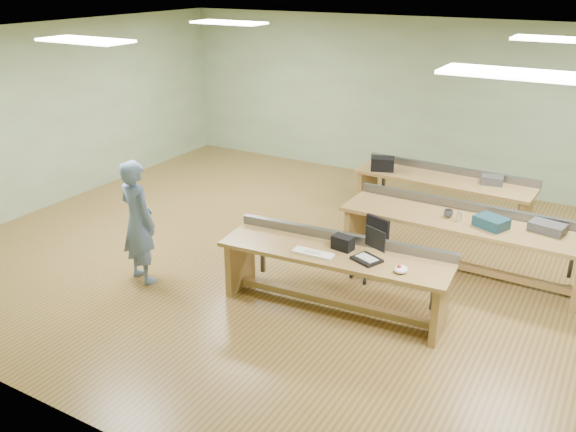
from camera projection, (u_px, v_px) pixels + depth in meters
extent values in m
plane|color=olive|center=(321.00, 260.00, 8.51)|extent=(10.00, 10.00, 0.00)
plane|color=silver|center=(326.00, 37.00, 7.38)|extent=(10.00, 10.00, 0.00)
cube|color=#95B186|center=(422.00, 102.00, 11.15)|extent=(10.00, 0.04, 3.00)
cube|color=#95B186|center=(91.00, 284.00, 4.74)|extent=(10.00, 0.04, 3.00)
cube|color=#95B186|center=(59.00, 114.00, 10.27)|extent=(0.04, 8.00, 3.00)
cube|color=white|center=(85.00, 40.00, 7.35)|extent=(1.20, 0.50, 0.03)
cube|color=white|center=(229.00, 23.00, 9.76)|extent=(1.20, 0.50, 0.03)
cube|color=white|center=(515.00, 74.00, 5.03)|extent=(1.20, 0.50, 0.03)
cube|color=white|center=(564.00, 40.00, 7.44)|extent=(1.20, 0.50, 0.03)
cube|color=#A67946|center=(334.00, 254.00, 7.02)|extent=(2.76, 0.93, 0.05)
cube|color=#A67946|center=(240.00, 262.00, 7.66)|extent=(0.13, 0.63, 0.70)
cube|color=#A67946|center=(440.00, 306.00, 6.66)|extent=(0.13, 0.63, 0.70)
cube|color=#A67946|center=(333.00, 301.00, 7.25)|extent=(2.41, 0.29, 0.08)
cube|color=#5A5C62|center=(344.00, 237.00, 7.26)|extent=(2.71, 0.29, 0.11)
cube|color=#A67946|center=(463.00, 222.00, 7.91)|extent=(3.17, 0.89, 0.05)
cube|color=#A67946|center=(358.00, 225.00, 8.76)|extent=(0.09, 0.74, 0.70)
cube|color=#A67946|center=(457.00, 265.00, 8.15)|extent=(2.86, 0.15, 0.08)
cube|color=#5A5C62|center=(471.00, 207.00, 8.19)|extent=(3.16, 0.13, 0.11)
cube|color=#A67946|center=(443.00, 180.00, 9.48)|extent=(2.80, 0.87, 0.05)
cube|color=#A67946|center=(367.00, 188.00, 10.26)|extent=(0.11, 0.64, 0.70)
cube|color=#A67946|center=(525.00, 219.00, 8.97)|extent=(0.11, 0.64, 0.70)
cube|color=#A67946|center=(439.00, 217.00, 9.71)|extent=(2.47, 0.22, 0.08)
cube|color=#5A5C62|center=(451.00, 169.00, 9.70)|extent=(2.77, 0.21, 0.11)
imported|color=slate|center=(138.00, 222.00, 7.68)|extent=(0.67, 0.53, 1.63)
cube|color=black|center=(367.00, 259.00, 6.79)|extent=(0.37, 0.34, 0.03)
cube|color=black|center=(375.00, 239.00, 6.77)|extent=(0.28, 0.13, 0.24)
cube|color=white|center=(313.00, 253.00, 6.94)|extent=(0.49, 0.18, 0.03)
ellipsoid|color=white|center=(401.00, 269.00, 6.52)|extent=(0.18, 0.20, 0.07)
cube|color=black|center=(343.00, 243.00, 7.05)|extent=(0.26, 0.18, 0.16)
cylinder|color=black|center=(367.00, 264.00, 7.95)|extent=(0.05, 0.05, 0.40)
cube|color=black|center=(367.00, 249.00, 7.87)|extent=(0.48, 0.48, 0.05)
cube|color=black|center=(378.00, 230.00, 7.90)|extent=(0.36, 0.16, 0.34)
cylinder|color=black|center=(366.00, 275.00, 8.02)|extent=(0.55, 0.55, 0.05)
cube|color=#143643|center=(491.00, 222.00, 7.66)|extent=(0.46, 0.41, 0.13)
cube|color=#38383A|center=(547.00, 227.00, 7.53)|extent=(0.46, 0.34, 0.11)
imported|color=#38383A|center=(448.00, 214.00, 7.97)|extent=(0.16, 0.16, 0.10)
cylinder|color=silver|center=(459.00, 217.00, 7.84)|extent=(0.08, 0.08, 0.12)
cube|color=black|center=(383.00, 164.00, 9.82)|extent=(0.43, 0.37, 0.21)
cube|color=#38383A|center=(492.00, 180.00, 9.19)|extent=(0.35, 0.28, 0.13)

